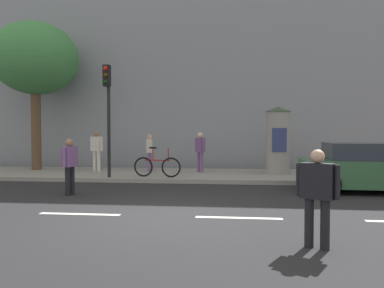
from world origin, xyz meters
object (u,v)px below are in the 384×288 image
object	(u,v)px
poster_column	(278,140)
street_tree	(35,59)
bicycle_leaning	(157,166)
parked_car_dark	(374,168)
pedestrian_with_backpack	(317,191)
traffic_light	(108,102)
pedestrian_in_red_top	(70,162)
pedestrian_tallest	(200,149)
pedestrian_in_light_jacket	(149,149)
pedestrian_with_bag	(97,147)

from	to	relation	value
poster_column	street_tree	world-z (taller)	street_tree
bicycle_leaning	parked_car_dark	distance (m)	7.11
pedestrian_with_backpack	bicycle_leaning	bearing A→B (deg)	117.97
traffic_light	pedestrian_in_red_top	bearing A→B (deg)	-92.83
pedestrian_in_red_top	parked_car_dark	distance (m)	8.87
street_tree	bicycle_leaning	xyz separation A→B (m)	(5.72, -2.08, -4.37)
traffic_light	pedestrian_tallest	distance (m)	4.17
pedestrian_in_red_top	bicycle_leaning	xyz separation A→B (m)	(1.86, 3.23, -0.40)
pedestrian_in_light_jacket	traffic_light	bearing A→B (deg)	-114.30
traffic_light	parked_car_dark	size ratio (longest dim) A/B	0.92
pedestrian_in_red_top	bicycle_leaning	world-z (taller)	pedestrian_in_red_top
traffic_light	bicycle_leaning	distance (m)	2.91
street_tree	pedestrian_with_bag	size ratio (longest dim) A/B	3.80
poster_column	bicycle_leaning	size ratio (longest dim) A/B	1.48
poster_column	bicycle_leaning	bearing A→B (deg)	-161.39
street_tree	poster_column	bearing A→B (deg)	-3.20
poster_column	street_tree	xyz separation A→B (m)	(-10.20, 0.57, 3.43)
poster_column	pedestrian_in_red_top	distance (m)	7.93
bicycle_leaning	pedestrian_in_red_top	bearing A→B (deg)	-119.91
pedestrian_in_red_top	pedestrian_tallest	size ratio (longest dim) A/B	0.99
pedestrian_in_light_jacket	bicycle_leaning	world-z (taller)	pedestrian_in_light_jacket
street_tree	parked_car_dark	xyz separation A→B (m)	(12.61, -3.84, -4.19)
pedestrian_in_red_top	pedestrian_in_light_jacket	xyz separation A→B (m)	(1.16, 5.13, 0.12)
pedestrian_with_backpack	pedestrian_with_bag	world-z (taller)	pedestrian_with_bag
street_tree	pedestrian_with_backpack	xyz separation A→B (m)	(9.72, -9.59, -4.01)
pedestrian_with_bag	pedestrian_in_light_jacket	distance (m)	2.22
pedestrian_with_bag	pedestrian_in_red_top	bearing A→B (deg)	-78.02
poster_column	pedestrian_with_bag	size ratio (longest dim) A/B	1.57
pedestrian_in_red_top	bicycle_leaning	bearing A→B (deg)	60.09
traffic_light	pedestrian_in_red_top	distance (m)	3.47
pedestrian_with_backpack	pedestrian_in_light_jacket	world-z (taller)	pedestrian_in_light_jacket
street_tree	parked_car_dark	bearing A→B (deg)	-16.92
traffic_light	pedestrian_in_light_jacket	distance (m)	3.05
street_tree	pedestrian_with_backpack	size ratio (longest dim) A/B	4.16
pedestrian_with_backpack	pedestrian_with_bag	size ratio (longest dim) A/B	0.91
pedestrian_with_backpack	pedestrian_in_red_top	bearing A→B (deg)	143.77
traffic_light	pedestrian_with_bag	distance (m)	2.98
street_tree	parked_car_dark	world-z (taller)	street_tree
pedestrian_tallest	bicycle_leaning	world-z (taller)	pedestrian_tallest
traffic_light	pedestrian_tallest	size ratio (longest dim) A/B	2.48
pedestrian_with_backpack	street_tree	bearing A→B (deg)	135.36
pedestrian_tallest	pedestrian_in_light_jacket	size ratio (longest dim) A/B	1.05
street_tree	pedestrian_with_bag	xyz separation A→B (m)	(2.80, -0.31, -3.76)
pedestrian_in_light_jacket	pedestrian_tallest	bearing A→B (deg)	-3.66
pedestrian_in_red_top	parked_car_dark	size ratio (longest dim) A/B	0.37
pedestrian_in_red_top	pedestrian_with_bag	bearing A→B (deg)	101.98
pedestrian_with_backpack	pedestrian_in_light_jacket	distance (m)	10.52
pedestrian_with_bag	pedestrian_in_light_jacket	world-z (taller)	pedestrian_with_bag
traffic_light	pedestrian_with_backpack	distance (m)	9.37
street_tree	bicycle_leaning	size ratio (longest dim) A/B	3.59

